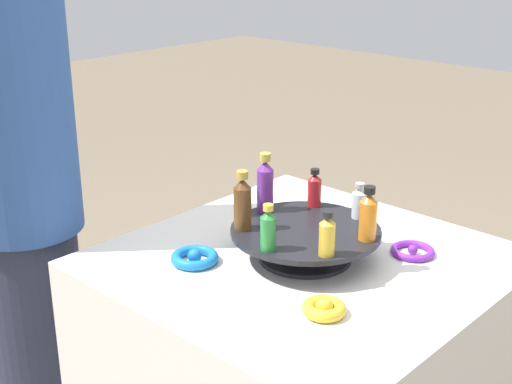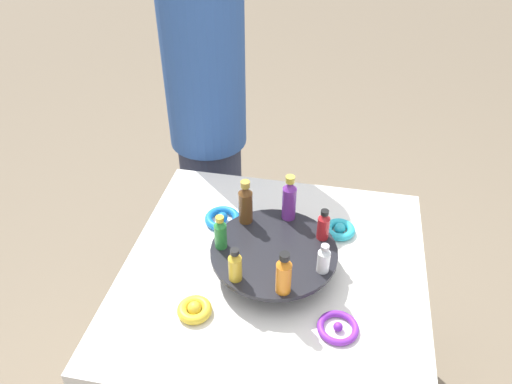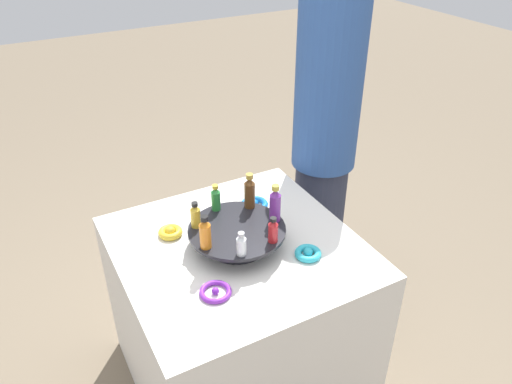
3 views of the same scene
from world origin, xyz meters
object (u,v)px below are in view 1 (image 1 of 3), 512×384
ribbon_bow_blue (195,257)px  ribbon_bow_purple (413,251)px  bottle_orange (368,215)px  bottle_red (314,189)px  bottle_purple (265,184)px  ribbon_bow_teal (291,212)px  person_figure (20,173)px  bottle_brown (242,203)px  bottle_green (268,229)px  bottle_gold (327,235)px  bottle_clear (359,202)px  ribbon_bow_gold (324,308)px  display_stand (305,239)px

ribbon_bow_blue → ribbon_bow_purple: bearing=-132.2°
ribbon_bow_blue → bottle_orange: bearing=-142.8°
bottle_red → bottle_purple: bearing=56.8°
ribbon_bow_teal → person_figure: size_ratio=0.05×
bottle_brown → bottle_green: (-0.12, 0.04, -0.02)m
bottle_gold → bottle_clear: bearing=-71.8°
bottle_brown → ribbon_bow_gold: (-0.29, 0.07, -0.13)m
ribbon_bow_gold → ribbon_bow_teal: bearing=-42.2°
bottle_green → person_figure: 0.66m
bottle_gold → ribbon_bow_purple: 0.29m
bottle_brown → person_figure: (0.51, 0.25, 0.01)m
bottle_orange → display_stand: bearing=18.2°
display_stand → bottle_red: (0.07, -0.12, 0.07)m
bottle_brown → bottle_gold: bottle_brown is taller
bottle_clear → bottle_red: (0.12, 0.01, 0.00)m
bottle_gold → bottle_clear: (0.07, -0.21, -0.01)m
bottle_brown → bottle_clear: bearing=-123.2°
bottle_purple → bottle_red: size_ratio=1.52×
bottle_purple → bottle_green: bearing=133.9°
bottle_green → bottle_brown: bearing=-20.3°
bottle_green → ribbon_bow_blue: 0.22m
ribbon_bow_gold → bottle_green: bearing=-9.0°
person_figure → bottle_purple: bearing=8.3°
ribbon_bow_purple → ribbon_bow_teal: (0.36, 0.02, 0.00)m
display_stand → bottle_purple: (0.14, -0.02, 0.09)m
bottle_purple → ribbon_bow_teal: (0.05, -0.15, -0.13)m
bottle_clear → bottle_green: bearing=82.5°
bottle_green → ribbon_bow_blue: bearing=13.9°
bottle_orange → ribbon_bow_blue: 0.40m
bottle_orange → person_figure: size_ratio=0.07×
bottle_gold → bottle_orange: bearing=-97.5°
ribbon_bow_blue → ribbon_bow_gold: (-0.36, -0.02, 0.00)m
display_stand → bottle_red: size_ratio=3.61×
ribbon_bow_blue → person_figure: 0.50m
bottle_orange → ribbon_bow_blue: size_ratio=1.12×
bottle_orange → ribbon_bow_purple: bearing=-103.5°
bottle_brown → ribbon_bow_blue: (0.07, 0.09, -0.13)m
bottle_orange → ribbon_bow_blue: bottle_orange is taller
bottle_purple → bottle_gold: 0.28m
bottle_clear → ribbon_bow_gold: 0.35m
bottle_orange → ribbon_bow_gold: bottle_orange is taller
ribbon_bow_gold → bottle_orange: bearing=-76.4°
bottle_gold → ribbon_bow_purple: bottle_gold is taller
ribbon_bow_gold → display_stand: bearing=-42.2°
bottle_red → ribbon_bow_blue: bearing=72.8°
bottle_orange → ribbon_bow_teal: 0.37m
bottle_green → ribbon_bow_gold: 0.21m
ribbon_bow_purple → ribbon_bow_blue: 0.51m
bottle_brown → ribbon_bow_blue: bottle_brown is taller
bottle_gold → ribbon_bow_gold: size_ratio=1.11×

